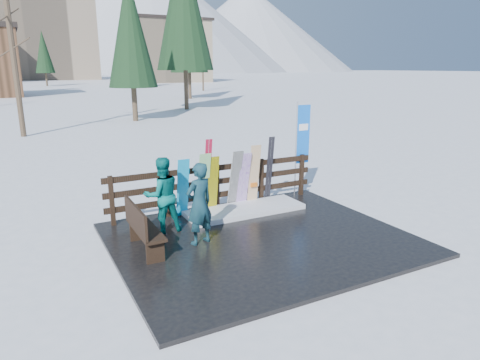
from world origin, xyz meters
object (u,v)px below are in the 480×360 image
snowboard_4 (235,180)px  person_back (162,195)px  bench (142,227)px  snowboard_2 (212,184)px  snowboard_3 (244,180)px  person_front (199,204)px  snowboard_0 (183,188)px  snowboard_5 (254,175)px  snowboard_1 (203,184)px  rental_flag (301,138)px

snowboard_4 → person_back: size_ratio=0.94×
bench → snowboard_2: (2.17, 1.51, 0.20)m
snowboard_3 → person_front: 2.51m
snowboard_2 → person_back: 1.64m
snowboard_0 → snowboard_5: bearing=-0.0°
person_front → person_back: (-0.46, 0.97, -0.01)m
bench → snowboard_1: bearing=37.9°
person_front → snowboard_4: bearing=-150.8°
bench → person_front: person_front is taller
snowboard_0 → snowboard_1: size_ratio=0.94×
snowboard_0 → rental_flag: (3.58, 0.27, 0.89)m
bench → snowboard_4: snowboard_4 is taller
bench → person_back: person_back is taller
bench → person_back: bearing=50.2°
snowboard_2 → person_back: size_ratio=0.87×
snowboard_0 → snowboard_4: bearing=-0.0°
snowboard_4 → person_back: person_back is taller
snowboard_1 → snowboard_0: bearing=180.0°
snowboard_1 → snowboard_3: snowboard_1 is taller
snowboard_0 → rental_flag: bearing=4.3°
snowboard_2 → snowboard_5: size_ratio=0.89×
snowboard_1 → person_back: size_ratio=0.94×
snowboard_0 → person_front: bearing=-98.9°
bench → snowboard_3: 3.40m
snowboard_3 → person_back: bearing=-163.8°
bench → snowboard_2: bearing=34.8°
snowboard_3 → snowboard_5: 0.31m
snowboard_5 → person_back: 2.74m
rental_flag → person_back: rental_flag is taller
bench → person_back: 1.12m
snowboard_5 → snowboard_2: bearing=-180.0°
rental_flag → person_back: bearing=-167.5°
bench → snowboard_5: (3.34, 1.51, 0.29)m
bench → snowboard_2: 2.65m
snowboard_0 → snowboard_2: (0.77, -0.00, -0.01)m
snowboard_4 → person_front: person_front is taller
snowboard_5 → rental_flag: (1.64, 0.27, 0.80)m
snowboard_1 → rental_flag: rental_flag is taller
snowboard_0 → snowboard_1: 0.53m
snowboard_2 → person_back: (-1.48, -0.68, 0.12)m
person_back → person_front: bearing=114.1°
snowboard_4 → snowboard_5: (0.55, 0.00, 0.04)m
bench → person_front: bearing=-7.0°
snowboard_5 → person_front: 2.74m
snowboard_3 → rental_flag: 2.15m
snowboard_1 → rental_flag: 3.17m
snowboard_2 → bench: bearing=-145.2°
bench → snowboard_0: snowboard_0 is taller
snowboard_1 → snowboard_5: bearing=-0.0°
snowboard_0 → snowboard_5: snowboard_5 is taller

